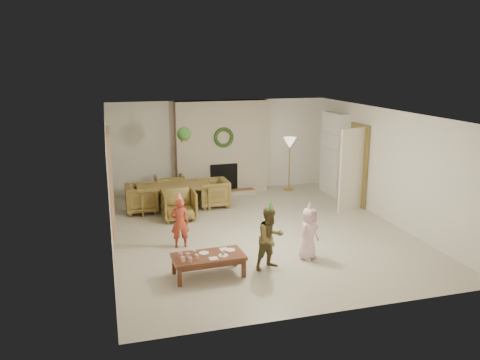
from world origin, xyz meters
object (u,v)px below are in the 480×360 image
object	(u,v)px
child_plaid	(270,238)
child_pink	(309,233)
coffee_table_top	(208,257)
dining_chair_left	(142,198)
child_red	(180,223)
dining_chair_near	(179,205)
dining_chair_far	(170,188)
dining_table	(174,197)
dining_chair_right	(213,193)

from	to	relation	value
child_plaid	child_pink	distance (m)	0.84
coffee_table_top	child_pink	xyz separation A→B (m)	(1.91, 0.22, 0.14)
dining_chair_left	child_red	world-z (taller)	child_red
dining_chair_near	child_plaid	xyz separation A→B (m)	(1.12, -3.07, 0.21)
dining_chair_far	coffee_table_top	distance (m)	4.63
dining_chair_far	coffee_table_top	size ratio (longest dim) A/B	0.63
dining_chair_far	child_pink	size ratio (longest dim) A/B	0.77
dining_chair_near	coffee_table_top	xyz separation A→B (m)	(0.03, -3.08, -0.00)
dining_table	child_pink	distance (m)	4.12
dining_chair_right	child_red	distance (m)	2.74
dining_table	child_red	size ratio (longest dim) A/B	1.77
dining_chair_left	dining_chair_right	world-z (taller)	same
dining_table	dining_chair_left	size ratio (longest dim) A/B	2.34
dining_chair_near	dining_table	bearing A→B (deg)	90.00
coffee_table_top	child_plaid	world-z (taller)	child_plaid
dining_chair_left	child_pink	world-z (taller)	child_pink
dining_table	coffee_table_top	size ratio (longest dim) A/B	1.47
coffee_table_top	child_plaid	xyz separation A→B (m)	(1.10, 0.01, 0.21)
dining_chair_near	dining_chair_left	size ratio (longest dim) A/B	1.00
child_plaid	dining_chair_right	bearing A→B (deg)	75.04
dining_chair_left	dining_chair_right	size ratio (longest dim) A/B	1.00
dining_chair_left	child_pink	size ratio (longest dim) A/B	0.77
dining_chair_left	child_plaid	bearing A→B (deg)	-153.96
dining_chair_near	child_red	world-z (taller)	child_red
dining_chair_right	child_plaid	xyz separation A→B (m)	(0.16, -3.85, 0.21)
dining_chair_right	dining_table	bearing A→B (deg)	-90.00
dining_chair_right	child_pink	distance (m)	3.77
dining_table	child_red	bearing A→B (deg)	-95.62
dining_chair_left	child_pink	distance (m)	4.53
dining_chair_left	child_red	xyz separation A→B (m)	(0.54, -2.45, 0.15)
dining_chair_left	dining_chair_near	bearing A→B (deg)	-135.00
dining_chair_right	dining_chair_near	bearing A→B (deg)	-51.34
dining_table	child_red	xyz separation A→B (m)	(-0.23, -2.45, 0.19)
dining_chair_right	coffee_table_top	bearing A→B (deg)	-13.84
dining_table	dining_chair_far	xyz separation A→B (m)	(-0.00, 0.77, 0.03)
dining_chair_left	child_plaid	xyz separation A→B (m)	(1.90, -3.84, 0.21)
dining_chair_right	child_plaid	bearing A→B (deg)	2.18
dining_chair_far	child_red	distance (m)	3.24
dining_chair_far	dining_chair_left	distance (m)	1.09
dining_table	dining_chair_near	distance (m)	0.77
dining_chair_far	child_red	bearing A→B (deg)	85.72
dining_chair_near	child_red	xyz separation A→B (m)	(-0.23, -1.68, 0.15)
coffee_table_top	child_red	bearing A→B (deg)	97.81
child_red	dining_chair_left	bearing A→B (deg)	-74.33
dining_table	dining_chair_right	world-z (taller)	dining_chair_right
child_plaid	child_pink	bearing A→B (deg)	-2.86
child_red	coffee_table_top	bearing A→B (deg)	103.78
dining_table	dining_chair_near	size ratio (longest dim) A/B	2.34
dining_table	dining_chair_right	distance (m)	0.96
dining_table	child_pink	bearing A→B (deg)	-62.15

